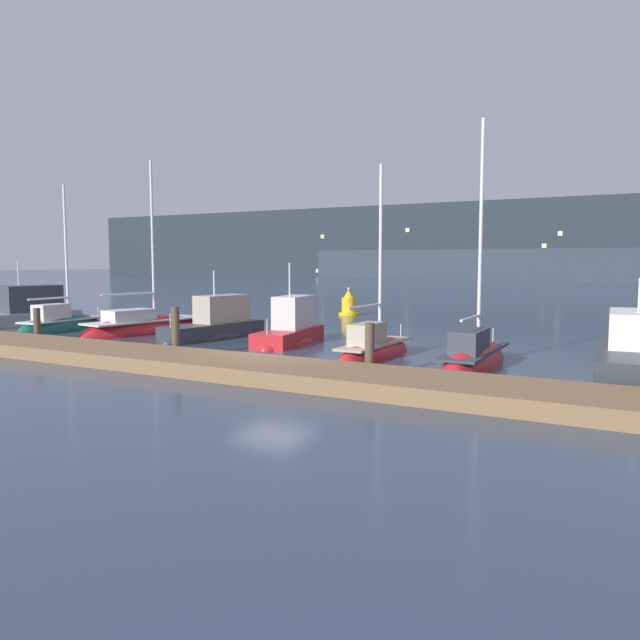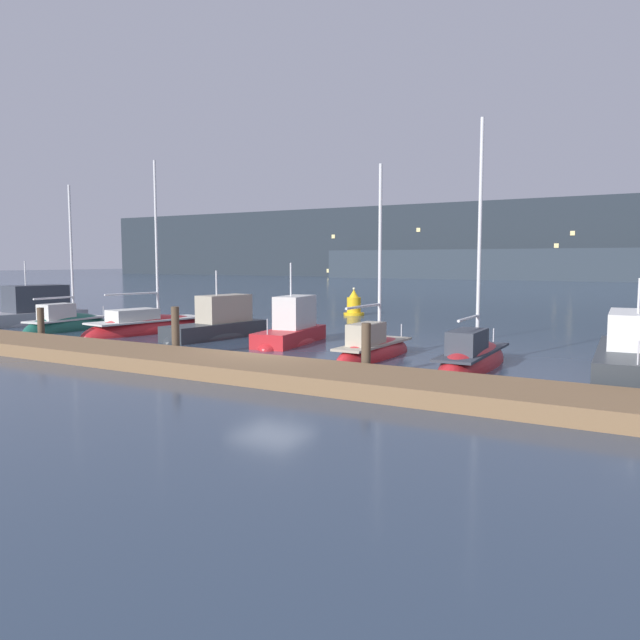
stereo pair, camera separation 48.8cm
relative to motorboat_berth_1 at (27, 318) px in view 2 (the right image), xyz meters
The scene contains 15 objects.
ground_plane 19.23m from the motorboat_berth_1, 11.85° to the right, with size 400.00×400.00×0.00m, color #2D3D51.
dock 19.79m from the motorboat_berth_1, 18.03° to the right, with size 46.44×2.80×0.45m, color brown.
mooring_pile_1 8.72m from the motorboat_berth_1, 30.90° to the right, with size 0.28×0.28×1.48m, color #4C3D2D.
mooring_pile_2 15.70m from the motorboat_berth_1, 16.57° to the right, with size 0.28×0.28×1.80m, color #4C3D2D.
mooring_pile_3 23.04m from the motorboat_berth_1, 11.20° to the right, with size 0.28×0.28×1.60m, color #4C3D2D.
motorboat_berth_1 is the anchor object (origin of this frame).
sailboat_berth_2 4.44m from the motorboat_berth_1, 10.99° to the right, with size 1.69×5.12×7.98m.
sailboat_berth_3 8.52m from the motorboat_berth_1, ahead, with size 3.09×7.25×9.02m.
motorboat_berth_4 12.71m from the motorboat_berth_1, ahead, with size 2.40×5.80×3.67m.
motorboat_berth_5 16.58m from the motorboat_berth_1, ahead, with size 2.30×5.15×3.94m.
sailboat_berth_6 21.22m from the motorboat_berth_1, ahead, with size 1.33×5.22×7.51m.
sailboat_berth_7 24.85m from the motorboat_berth_1, ahead, with size 1.61×5.92×8.78m.
motorboat_berth_8 29.53m from the motorboat_berth_1, ahead, with size 2.75×7.33×3.50m.
channel_buoy 18.90m from the motorboat_berth_1, 48.17° to the left, with size 1.32×1.32×1.75m.
hillside_backdrop 106.97m from the motorboat_berth_1, 78.49° to the left, with size 240.00×23.00×14.81m.
Camera 2 is at (11.84, -16.95, 3.42)m, focal length 35.00 mm.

